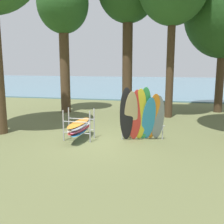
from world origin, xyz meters
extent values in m
plane|color=#60663D|center=(0.00, 0.00, 0.00)|extent=(80.00, 80.00, 0.00)
cube|color=slate|center=(0.00, 29.59, 0.05)|extent=(80.00, 36.00, 0.10)
cylinder|color=#42301E|center=(2.58, 5.55, 3.01)|extent=(0.43, 0.43, 6.02)
cylinder|color=#42301E|center=(5.64, 7.87, 2.29)|extent=(0.49, 0.49, 4.57)
cylinder|color=#42301E|center=(-0.05, 6.98, 3.20)|extent=(0.63, 0.63, 6.41)
cylinder|color=#4C3823|center=(-3.79, 5.88, 2.79)|extent=(0.60, 0.60, 5.59)
ellipsoid|color=#285623|center=(-3.79, 5.88, 6.56)|extent=(3.07, 3.07, 3.53)
ellipsoid|color=black|center=(1.00, 0.18, 1.10)|extent=(0.63, 0.82, 2.20)
ellipsoid|color=#C6B289|center=(1.16, 0.23, 1.04)|extent=(0.71, 1.06, 2.07)
ellipsoid|color=red|center=(1.33, 0.29, 1.06)|extent=(0.71, 0.86, 2.12)
ellipsoid|color=yellow|center=(1.50, 0.34, 1.08)|extent=(0.65, 0.90, 2.16)
ellipsoid|color=#339E56|center=(1.67, 0.40, 1.11)|extent=(0.68, 0.92, 2.21)
ellipsoid|color=#2D8ED1|center=(1.83, 0.46, 0.92)|extent=(0.74, 0.95, 1.83)
ellipsoid|color=orange|center=(2.00, 0.51, 0.98)|extent=(0.74, 0.99, 1.96)
ellipsoid|color=gray|center=(2.17, 0.57, 0.95)|extent=(0.62, 0.83, 1.89)
cylinder|color=#9EA0A5|center=(0.78, 0.49, 0.28)|extent=(0.04, 0.04, 0.55)
cylinder|color=#9EA0A5|center=(2.38, 0.89, 0.28)|extent=(0.04, 0.04, 0.55)
cylinder|color=#9EA0A5|center=(1.58, 0.69, 0.55)|extent=(1.77, 0.47, 0.04)
cylinder|color=#9EA0A5|center=(-1.48, -0.17, 0.62)|extent=(0.05, 0.05, 1.25)
cylinder|color=#9EA0A5|center=(-0.38, -0.17, 0.62)|extent=(0.05, 0.05, 1.25)
cylinder|color=#9EA0A5|center=(-1.48, 0.43, 0.62)|extent=(0.05, 0.05, 1.25)
cylinder|color=#9EA0A5|center=(-0.38, 0.43, 0.62)|extent=(0.05, 0.05, 1.25)
cylinder|color=#9EA0A5|center=(-0.93, -0.17, 0.35)|extent=(1.10, 0.04, 0.04)
cylinder|color=#9EA0A5|center=(-0.93, -0.17, 0.80)|extent=(1.10, 0.04, 0.04)
cylinder|color=#9EA0A5|center=(-0.93, 0.43, 0.35)|extent=(1.10, 0.04, 0.04)
cylinder|color=#9EA0A5|center=(-0.93, 0.43, 0.80)|extent=(1.10, 0.04, 0.04)
ellipsoid|color=#2D8ED1|center=(-0.89, 0.13, 0.40)|extent=(0.65, 2.13, 0.06)
ellipsoid|color=red|center=(-0.89, 0.13, 0.46)|extent=(0.64, 2.13, 0.06)
ellipsoid|color=pink|center=(-0.89, 0.13, 0.52)|extent=(0.55, 2.11, 0.06)
ellipsoid|color=white|center=(-0.89, 0.13, 0.58)|extent=(0.65, 2.13, 0.06)
ellipsoid|color=gray|center=(-0.89, 0.13, 0.64)|extent=(0.64, 2.13, 0.06)
ellipsoid|color=orange|center=(-0.94, 0.13, 0.70)|extent=(0.57, 2.12, 0.06)
camera|label=1|loc=(2.58, -9.89, 3.09)|focal=42.92mm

